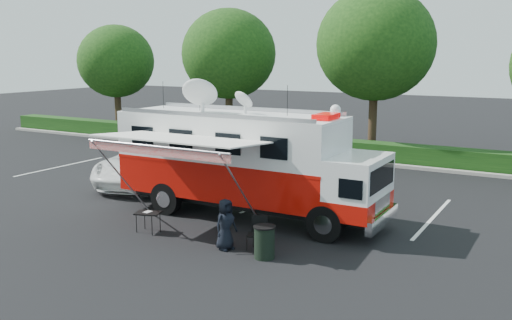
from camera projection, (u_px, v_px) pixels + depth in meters
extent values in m
plane|color=black|center=(249.00, 217.00, 19.47)|extent=(120.00, 120.00, 0.00)
cube|color=#9E998E|center=(439.00, 170.00, 26.90)|extent=(60.00, 0.35, 0.15)
cube|color=black|center=(444.00, 158.00, 27.59)|extent=(60.00, 1.20, 1.00)
cylinder|color=black|center=(118.00, 105.00, 38.96)|extent=(0.44, 0.44, 4.00)
ellipsoid|color=#14380F|center=(116.00, 61.00, 38.41)|extent=(5.12, 5.12, 4.86)
cylinder|color=black|center=(229.00, 108.00, 34.54)|extent=(0.44, 0.44, 4.40)
ellipsoid|color=#14380F|center=(229.00, 54.00, 33.94)|extent=(5.63, 5.63, 5.35)
cylinder|color=black|center=(373.00, 113.00, 30.13)|extent=(0.44, 0.44, 4.80)
ellipsoid|color=#14380F|center=(375.00, 44.00, 29.47)|extent=(6.14, 6.14, 5.84)
cube|color=silver|center=(61.00, 166.00, 28.11)|extent=(0.12, 5.50, 0.01)
cube|color=silver|center=(156.00, 180.00, 25.19)|extent=(0.12, 5.50, 0.01)
cube|color=silver|center=(277.00, 196.00, 22.28)|extent=(0.12, 5.50, 0.01)
cube|color=silver|center=(433.00, 218.00, 19.36)|extent=(0.12, 5.50, 0.01)
cube|color=black|center=(249.00, 201.00, 19.37)|extent=(8.79, 1.43, 0.31)
cylinder|color=black|center=(325.00, 223.00, 16.82)|extent=(1.12, 0.33, 1.12)
cylinder|color=black|center=(352.00, 206.00, 18.74)|extent=(1.12, 0.33, 1.12)
cylinder|color=black|center=(166.00, 198.00, 19.70)|extent=(1.12, 0.33, 1.12)
cylinder|color=black|center=(203.00, 186.00, 21.62)|extent=(1.12, 0.33, 1.12)
cube|color=silver|center=(382.00, 219.00, 17.10)|extent=(0.20, 2.55, 0.41)
cube|color=white|center=(359.00, 185.00, 17.29)|extent=(1.43, 2.55, 1.74)
cube|color=#BD0F07|center=(358.00, 204.00, 17.40)|extent=(1.45, 2.57, 0.56)
cube|color=black|center=(381.00, 177.00, 16.91)|extent=(0.12, 2.25, 0.72)
cube|color=#BD0F07|center=(231.00, 177.00, 19.57)|extent=(7.76, 2.55, 1.23)
cube|color=#BD0F07|center=(231.00, 159.00, 19.46)|extent=(7.78, 2.57, 0.10)
cube|color=white|center=(230.00, 137.00, 19.32)|extent=(7.76, 2.55, 1.43)
cube|color=silver|center=(230.00, 115.00, 19.18)|extent=(7.76, 2.55, 0.08)
cube|color=#CC0505|center=(326.00, 116.00, 17.46)|extent=(0.56, 0.97, 0.16)
sphere|color=white|center=(335.00, 110.00, 18.36)|extent=(0.35, 0.35, 0.35)
ellipsoid|color=silver|center=(200.00, 92.00, 19.46)|extent=(1.23, 1.23, 0.37)
ellipsoid|color=silver|center=(244.00, 99.00, 19.06)|extent=(0.72, 0.72, 0.20)
cylinder|color=black|center=(163.00, 95.00, 20.97)|extent=(0.02, 0.02, 1.02)
cylinder|color=black|center=(200.00, 97.00, 20.18)|extent=(0.02, 0.02, 1.02)
cylinder|color=black|center=(287.00, 101.00, 18.49)|extent=(0.02, 0.02, 1.02)
cube|color=white|center=(181.00, 139.00, 17.23)|extent=(5.11, 2.45, 0.21)
cube|color=red|center=(155.00, 151.00, 16.24)|extent=(5.11, 0.04, 0.29)
cylinder|color=#B2B2B7|center=(154.00, 146.00, 16.20)|extent=(5.11, 0.07, 0.07)
cylinder|color=#B2B2B7|center=(124.00, 179.00, 18.57)|extent=(0.05, 2.64, 2.95)
cylinder|color=#B2B2B7|center=(245.00, 197.00, 16.33)|extent=(0.05, 2.64, 2.95)
imported|color=white|center=(151.00, 182.00, 24.70)|extent=(4.81, 7.12, 1.81)
imported|color=black|center=(226.00, 249.00, 16.28)|extent=(0.65, 0.82, 1.48)
cube|color=black|center=(148.00, 213.00, 17.70)|extent=(0.89, 0.75, 0.04)
cylinder|color=black|center=(136.00, 223.00, 17.74)|extent=(0.02, 0.02, 0.62)
cylinder|color=black|center=(145.00, 220.00, 18.08)|extent=(0.02, 0.02, 0.62)
cylinder|color=black|center=(152.00, 226.00, 17.44)|extent=(0.02, 0.02, 0.62)
cylinder|color=black|center=(160.00, 222.00, 17.77)|extent=(0.02, 0.02, 0.62)
cube|color=silver|center=(148.00, 212.00, 17.76)|extent=(0.20, 0.27, 0.01)
cube|color=black|center=(256.00, 235.00, 16.12)|extent=(0.61, 0.61, 0.04)
cube|color=black|center=(260.00, 224.00, 16.27)|extent=(0.43, 0.23, 0.51)
cylinder|color=black|center=(247.00, 243.00, 16.10)|extent=(0.02, 0.02, 0.46)
cylinder|color=black|center=(253.00, 239.00, 16.41)|extent=(0.02, 0.02, 0.46)
cylinder|color=black|center=(258.00, 245.00, 15.92)|extent=(0.02, 0.02, 0.46)
cylinder|color=black|center=(264.00, 242.00, 16.23)|extent=(0.02, 0.02, 0.46)
cylinder|color=black|center=(264.00, 243.00, 15.50)|extent=(0.56, 0.56, 0.87)
cylinder|color=black|center=(264.00, 227.00, 15.42)|extent=(0.61, 0.61, 0.04)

